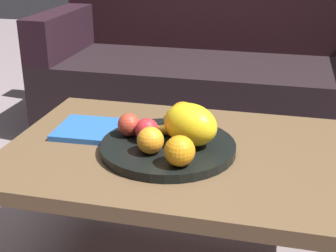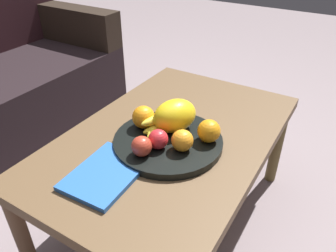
{
  "view_description": "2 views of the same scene",
  "coord_description": "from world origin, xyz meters",
  "px_view_note": "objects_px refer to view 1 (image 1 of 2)",
  "views": [
    {
      "loc": [
        0.22,
        -1.18,
        1.01
      ],
      "look_at": [
        -0.06,
        -0.02,
        0.51
      ],
      "focal_mm": 51.27,
      "sensor_mm": 36.0,
      "label": 1
    },
    {
      "loc": [
        -0.84,
        -0.49,
        1.1
      ],
      "look_at": [
        -0.06,
        -0.02,
        0.51
      ],
      "focal_mm": 35.12,
      "sensor_mm": 36.0,
      "label": 2
    }
  ],
  "objects_px": {
    "melon_large_front": "(190,125)",
    "orange_front": "(150,140)",
    "apple_front": "(129,125)",
    "magazine": "(99,130)",
    "coffee_table": "(190,165)",
    "orange_left": "(183,115)",
    "couch": "(213,75)",
    "fruit_bowl": "(168,147)",
    "orange_right": "(178,151)",
    "apple_left": "(147,130)",
    "banana_bunch": "(181,128)"
  },
  "relations": [
    {
      "from": "coffee_table",
      "to": "apple_left",
      "type": "height_order",
      "value": "apple_left"
    },
    {
      "from": "orange_front",
      "to": "apple_left",
      "type": "xyz_separation_m",
      "value": [
        -0.03,
        0.07,
        -0.0
      ]
    },
    {
      "from": "orange_front",
      "to": "banana_bunch",
      "type": "bearing_deg",
      "value": 65.32
    },
    {
      "from": "apple_left",
      "to": "magazine",
      "type": "height_order",
      "value": "apple_left"
    },
    {
      "from": "orange_left",
      "to": "couch",
      "type": "bearing_deg",
      "value": 93.95
    },
    {
      "from": "fruit_bowl",
      "to": "orange_front",
      "type": "distance_m",
      "value": 0.09
    },
    {
      "from": "melon_large_front",
      "to": "banana_bunch",
      "type": "distance_m",
      "value": 0.06
    },
    {
      "from": "fruit_bowl",
      "to": "melon_large_front",
      "type": "relative_size",
      "value": 2.36
    },
    {
      "from": "orange_left",
      "to": "orange_right",
      "type": "bearing_deg",
      "value": -80.58
    },
    {
      "from": "fruit_bowl",
      "to": "melon_large_front",
      "type": "distance_m",
      "value": 0.09
    },
    {
      "from": "apple_left",
      "to": "banana_bunch",
      "type": "bearing_deg",
      "value": 30.15
    },
    {
      "from": "couch",
      "to": "melon_large_front",
      "type": "height_order",
      "value": "couch"
    },
    {
      "from": "coffee_table",
      "to": "couch",
      "type": "xyz_separation_m",
      "value": [
        -0.12,
        1.19,
        -0.09
      ]
    },
    {
      "from": "coffee_table",
      "to": "apple_front",
      "type": "distance_m",
      "value": 0.21
    },
    {
      "from": "orange_right",
      "to": "apple_left",
      "type": "xyz_separation_m",
      "value": [
        -0.12,
        0.12,
        -0.01
      ]
    },
    {
      "from": "orange_front",
      "to": "apple_front",
      "type": "distance_m",
      "value": 0.13
    },
    {
      "from": "couch",
      "to": "orange_front",
      "type": "xyz_separation_m",
      "value": [
        0.03,
        -1.28,
        0.2
      ]
    },
    {
      "from": "orange_left",
      "to": "magazine",
      "type": "distance_m",
      "value": 0.26
    },
    {
      "from": "orange_front",
      "to": "magazine",
      "type": "relative_size",
      "value": 0.28
    },
    {
      "from": "orange_front",
      "to": "magazine",
      "type": "distance_m",
      "value": 0.26
    },
    {
      "from": "orange_front",
      "to": "orange_left",
      "type": "relative_size",
      "value": 0.88
    },
    {
      "from": "melon_large_front",
      "to": "orange_front",
      "type": "distance_m",
      "value": 0.12
    },
    {
      "from": "apple_front",
      "to": "magazine",
      "type": "distance_m",
      "value": 0.14
    },
    {
      "from": "couch",
      "to": "orange_left",
      "type": "distance_m",
      "value": 1.12
    },
    {
      "from": "coffee_table",
      "to": "orange_front",
      "type": "xyz_separation_m",
      "value": [
        -0.09,
        -0.1,
        0.11
      ]
    },
    {
      "from": "apple_left",
      "to": "orange_left",
      "type": "bearing_deg",
      "value": 55.02
    },
    {
      "from": "banana_bunch",
      "to": "magazine",
      "type": "distance_m",
      "value": 0.26
    },
    {
      "from": "magazine",
      "to": "melon_large_front",
      "type": "bearing_deg",
      "value": -15.75
    },
    {
      "from": "fruit_bowl",
      "to": "apple_front",
      "type": "distance_m",
      "value": 0.13
    },
    {
      "from": "orange_right",
      "to": "magazine",
      "type": "distance_m",
      "value": 0.35
    },
    {
      "from": "couch",
      "to": "orange_right",
      "type": "xyz_separation_m",
      "value": [
        0.11,
        -1.33,
        0.2
      ]
    },
    {
      "from": "apple_front",
      "to": "apple_left",
      "type": "distance_m",
      "value": 0.06
    },
    {
      "from": "orange_right",
      "to": "magazine",
      "type": "xyz_separation_m",
      "value": [
        -0.29,
        0.2,
        -0.06
      ]
    },
    {
      "from": "melon_large_front",
      "to": "orange_right",
      "type": "relative_size",
      "value": 2.03
    },
    {
      "from": "orange_left",
      "to": "apple_front",
      "type": "distance_m",
      "value": 0.16
    },
    {
      "from": "coffee_table",
      "to": "orange_left",
      "type": "distance_m",
      "value": 0.15
    },
    {
      "from": "apple_left",
      "to": "banana_bunch",
      "type": "distance_m",
      "value": 0.1
    },
    {
      "from": "couch",
      "to": "fruit_bowl",
      "type": "xyz_separation_m",
      "value": [
        0.06,
        -1.21,
        0.15
      ]
    },
    {
      "from": "fruit_bowl",
      "to": "apple_left",
      "type": "distance_m",
      "value": 0.07
    },
    {
      "from": "orange_right",
      "to": "couch",
      "type": "bearing_deg",
      "value": 94.91
    },
    {
      "from": "apple_front",
      "to": "couch",
      "type": "bearing_deg",
      "value": 87.14
    },
    {
      "from": "coffee_table",
      "to": "orange_left",
      "type": "relative_size",
      "value": 12.77
    },
    {
      "from": "melon_large_front",
      "to": "orange_front",
      "type": "bearing_deg",
      "value": -138.29
    },
    {
      "from": "coffee_table",
      "to": "melon_large_front",
      "type": "relative_size",
      "value": 6.56
    },
    {
      "from": "fruit_bowl",
      "to": "banana_bunch",
      "type": "height_order",
      "value": "banana_bunch"
    },
    {
      "from": "apple_front",
      "to": "orange_right",
      "type": "bearing_deg",
      "value": -39.16
    },
    {
      "from": "fruit_bowl",
      "to": "apple_left",
      "type": "relative_size",
      "value": 5.68
    },
    {
      "from": "couch",
      "to": "orange_front",
      "type": "height_order",
      "value": "couch"
    },
    {
      "from": "fruit_bowl",
      "to": "orange_front",
      "type": "relative_size",
      "value": 5.22
    },
    {
      "from": "couch",
      "to": "apple_left",
      "type": "height_order",
      "value": "couch"
    }
  ]
}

